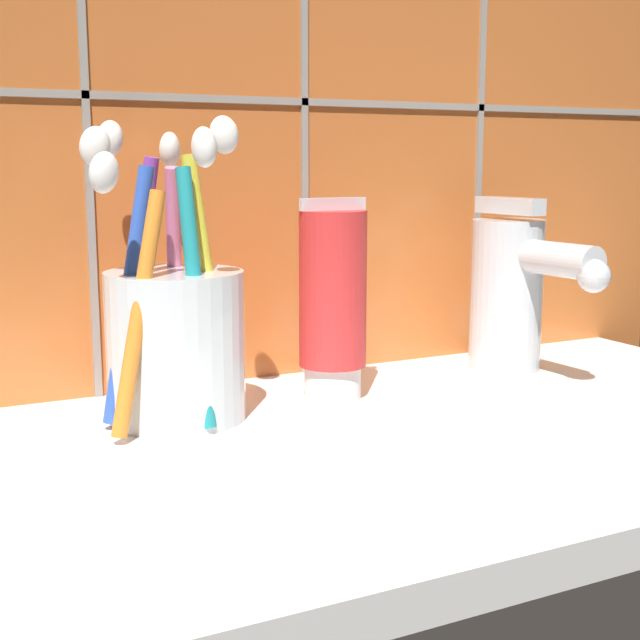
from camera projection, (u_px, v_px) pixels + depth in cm
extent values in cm
cube|color=white|center=(400.00, 448.00, 51.48)|extent=(60.88, 32.41, 2.00)
cube|color=#C6662D|center=(279.00, 1.00, 61.12)|extent=(70.88, 1.50, 56.42)
cube|color=gray|center=(285.00, 101.00, 61.57)|extent=(70.88, 0.24, 0.50)
cube|color=gray|center=(304.00, 0.00, 61.05)|extent=(0.50, 0.24, 56.42)
cube|color=gray|center=(484.00, 16.00, 67.83)|extent=(0.50, 0.24, 56.42)
cylinder|color=silver|center=(176.00, 346.00, 53.15)|extent=(8.23, 8.23, 8.98)
cylinder|color=yellow|center=(208.00, 285.00, 52.86)|extent=(2.98, 1.79, 15.47)
ellipsoid|color=white|center=(224.00, 135.00, 51.45)|extent=(2.27, 1.87, 2.39)
cylinder|color=pink|center=(175.00, 286.00, 55.28)|extent=(1.93, 4.08, 14.78)
ellipsoid|color=white|center=(170.00, 150.00, 55.52)|extent=(1.81, 2.38, 2.50)
cylinder|color=purple|center=(137.00, 283.00, 54.48)|extent=(3.08, 3.25, 15.35)
ellipsoid|color=white|center=(110.00, 139.00, 53.49)|extent=(2.34, 2.39, 2.46)
cylinder|color=blue|center=(128.00, 296.00, 50.89)|extent=(3.56, 1.00, 14.84)
ellipsoid|color=white|center=(95.00, 146.00, 48.76)|extent=(2.09, 1.36, 2.47)
cylinder|color=orange|center=(139.00, 313.00, 49.20)|extent=(4.37, 2.97, 13.56)
ellipsoid|color=white|center=(104.00, 173.00, 46.12)|extent=(2.56, 2.21, 2.57)
cylinder|color=teal|center=(196.00, 298.00, 50.59)|extent=(1.25, 3.63, 14.78)
ellipsoid|color=white|center=(204.00, 147.00, 47.84)|extent=(1.50, 2.18, 2.47)
cylinder|color=white|center=(329.00, 382.00, 58.34)|extent=(3.72, 3.72, 2.21)
cylinder|color=red|center=(329.00, 289.00, 57.25)|extent=(4.38, 4.38, 10.07)
cube|color=silver|center=(329.00, 204.00, 56.29)|extent=(4.60, 0.36, 0.80)
cylinder|color=silver|center=(506.00, 295.00, 65.92)|extent=(5.30, 5.30, 11.15)
cylinder|color=silver|center=(549.00, 258.00, 61.89)|extent=(2.95, 8.38, 2.38)
sphere|color=silver|center=(594.00, 276.00, 58.55)|extent=(2.22, 2.22, 2.22)
cube|color=silver|center=(510.00, 206.00, 64.76)|extent=(1.81, 6.08, 1.20)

